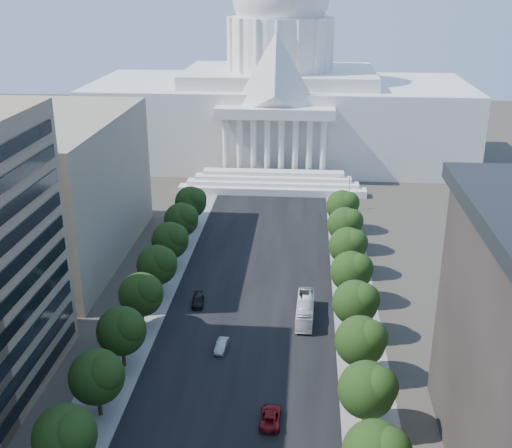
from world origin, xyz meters
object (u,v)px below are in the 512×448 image
(car_silver, at_px, (222,346))
(city_bus, at_px, (305,310))
(car_dark_b, at_px, (198,301))
(car_red, at_px, (270,417))

(car_silver, distance_m, city_bus, 17.56)
(car_silver, bearing_deg, car_dark_b, 118.66)
(car_dark_b, relative_size, city_bus, 0.43)
(car_red, relative_size, city_bus, 0.48)
(car_dark_b, bearing_deg, car_red, -70.56)
(car_dark_b, bearing_deg, city_bus, -16.13)
(car_silver, height_order, city_bus, city_bus)
(car_silver, bearing_deg, city_bus, 46.08)
(car_red, bearing_deg, car_silver, -61.93)
(car_dark_b, bearing_deg, car_silver, -72.84)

